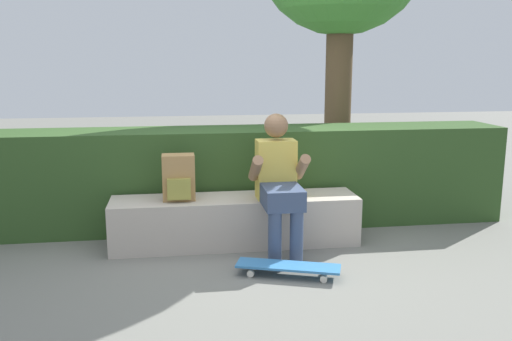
{
  "coord_description": "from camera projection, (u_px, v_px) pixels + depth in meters",
  "views": [
    {
      "loc": [
        -0.51,
        -4.35,
        1.64
      ],
      "look_at": [
        0.18,
        0.32,
        0.68
      ],
      "focal_mm": 38.51,
      "sensor_mm": 36.0,
      "label": 1
    }
  ],
  "objects": [
    {
      "name": "backpack_on_bench",
      "position": [
        179.0,
        178.0,
        4.77
      ],
      "size": [
        0.28,
        0.23,
        0.4
      ],
      "color": "#A37A47",
      "rests_on": "bench_main"
    },
    {
      "name": "skateboard_near_person",
      "position": [
        288.0,
        267.0,
        4.23
      ],
      "size": [
        0.82,
        0.46,
        0.09
      ],
      "color": "teal",
      "rests_on": "ground"
    },
    {
      "name": "hedge_row",
      "position": [
        221.0,
        177.0,
        5.47
      ],
      "size": [
        5.68,
        0.66,
        0.97
      ],
      "color": "#2D4B21",
      "rests_on": "ground"
    },
    {
      "name": "person_skater",
      "position": [
        279.0,
        179.0,
        4.69
      ],
      "size": [
        0.49,
        0.62,
        1.19
      ],
      "color": "gold",
      "rests_on": "ground"
    },
    {
      "name": "ground_plane",
      "position": [
        240.0,
        258.0,
        4.61
      ],
      "size": [
        24.0,
        24.0,
        0.0
      ],
      "primitive_type": "plane",
      "color": "slate"
    },
    {
      "name": "bench_main",
      "position": [
        235.0,
        221.0,
        4.93
      ],
      "size": [
        2.2,
        0.49,
        0.44
      ],
      "color": "#B5A99C",
      "rests_on": "ground"
    }
  ]
}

